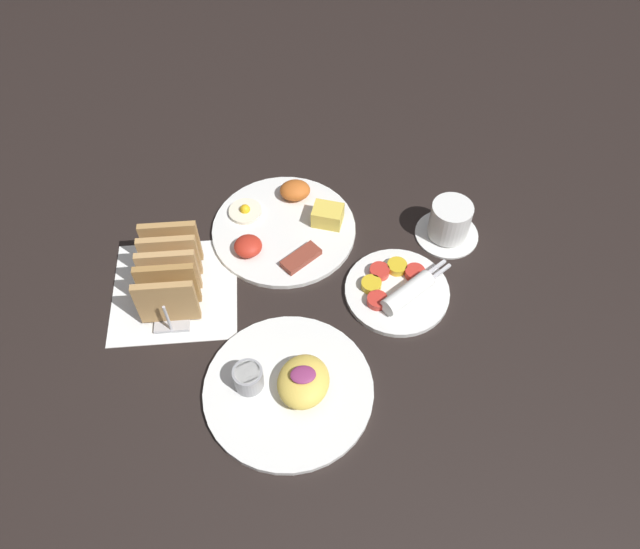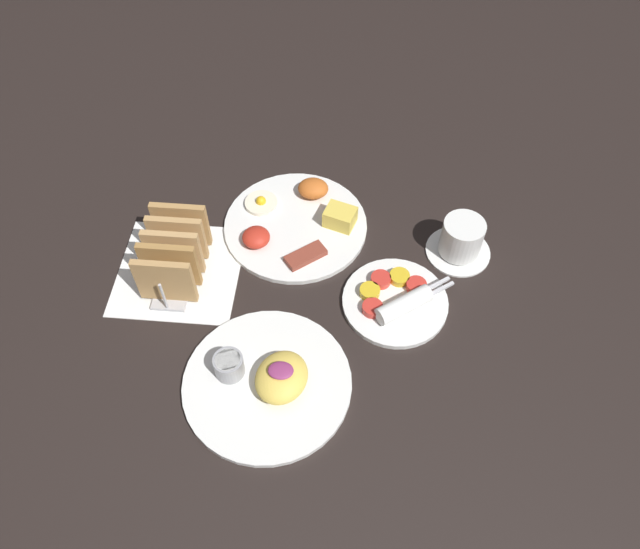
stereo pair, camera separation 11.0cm
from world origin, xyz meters
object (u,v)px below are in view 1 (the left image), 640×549
object	(u,v)px
plate_condiments	(398,289)
plate_foreground	(289,386)
toast_rack	(170,273)
coffee_cup	(449,222)
plate_breakfast	(285,226)

from	to	relation	value
plate_condiments	plate_foreground	size ratio (longest dim) A/B	0.71
plate_foreground	toast_rack	xyz separation A→B (m)	(-0.19, 0.21, 0.04)
plate_foreground	coffee_cup	distance (m)	0.44
plate_breakfast	plate_condiments	bearing A→B (deg)	-40.94
plate_breakfast	toast_rack	xyz separation A→B (m)	(-0.20, -0.13, 0.04)
plate_foreground	plate_breakfast	bearing A→B (deg)	88.15
plate_breakfast	plate_foreground	bearing A→B (deg)	-91.85
coffee_cup	toast_rack	bearing A→B (deg)	-170.26
plate_condiments	toast_rack	distance (m)	0.40
plate_condiments	coffee_cup	distance (m)	0.17
plate_foreground	toast_rack	bearing A→B (deg)	132.20
toast_rack	plate_foreground	bearing A→B (deg)	-47.80
plate_breakfast	plate_condiments	distance (m)	0.25
toast_rack	coffee_cup	xyz separation A→B (m)	(0.51, 0.09, -0.02)
plate_foreground	coffee_cup	xyz separation A→B (m)	(0.32, 0.30, 0.02)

